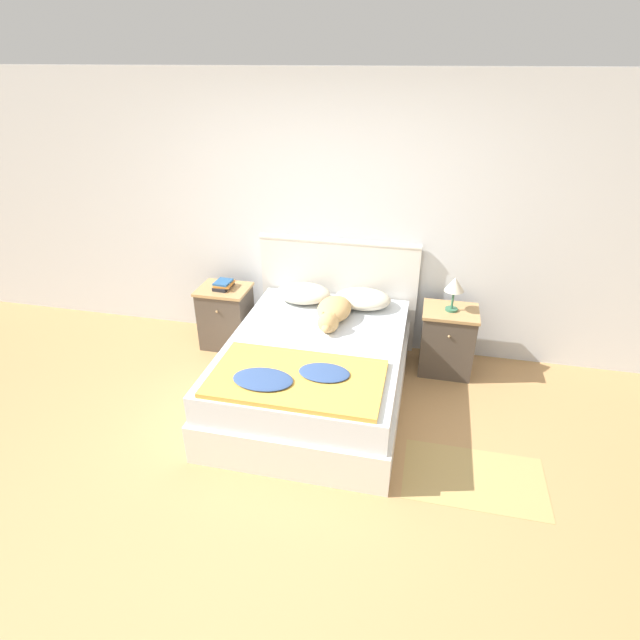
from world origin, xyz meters
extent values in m
plane|color=tan|center=(0.00, 0.00, 0.00)|extent=(16.00, 16.00, 0.00)
cube|color=silver|center=(0.00, 2.13, 1.27)|extent=(9.00, 0.06, 2.55)
cube|color=silver|center=(0.06, 1.07, 0.16)|extent=(1.46, 1.93, 0.32)
cube|color=silver|center=(0.06, 1.07, 0.44)|extent=(1.40, 1.87, 0.24)
cube|color=silver|center=(0.06, 2.06, 0.54)|extent=(1.54, 0.04, 1.08)
cylinder|color=silver|center=(0.06, 2.06, 1.08)|extent=(1.54, 0.06, 0.06)
cube|color=#4C4238|center=(-1.02, 1.77, 0.30)|extent=(0.46, 0.38, 0.60)
cube|color=tan|center=(-1.02, 1.77, 0.61)|extent=(0.49, 0.41, 0.03)
sphere|color=tan|center=(-1.02, 1.57, 0.47)|extent=(0.02, 0.02, 0.02)
cube|color=#4C4238|center=(1.14, 1.77, 0.30)|extent=(0.46, 0.38, 0.60)
cube|color=tan|center=(1.14, 1.77, 0.61)|extent=(0.49, 0.41, 0.03)
sphere|color=tan|center=(1.14, 1.57, 0.47)|extent=(0.02, 0.02, 0.02)
ellipsoid|color=beige|center=(-0.23, 1.79, 0.64)|extent=(0.52, 0.38, 0.16)
ellipsoid|color=beige|center=(0.34, 1.79, 0.64)|extent=(0.52, 0.38, 0.16)
cube|color=gold|center=(0.06, 0.51, 0.58)|extent=(1.24, 0.71, 0.04)
ellipsoid|color=#334C7F|center=(-0.16, 0.40, 0.61)|extent=(0.43, 0.29, 0.03)
ellipsoid|color=#334C7F|center=(0.24, 0.58, 0.61)|extent=(0.37, 0.25, 0.03)
ellipsoid|color=tan|center=(0.13, 1.52, 0.65)|extent=(0.30, 0.44, 0.17)
sphere|color=tan|center=(0.13, 1.26, 0.65)|extent=(0.18, 0.18, 0.18)
ellipsoid|color=tan|center=(0.13, 1.18, 0.64)|extent=(0.08, 0.10, 0.07)
cone|color=tan|center=(0.08, 1.27, 0.72)|extent=(0.06, 0.06, 0.06)
cone|color=tan|center=(0.18, 1.27, 0.72)|extent=(0.06, 0.06, 0.06)
ellipsoid|color=tan|center=(0.17, 1.70, 0.60)|extent=(0.15, 0.20, 0.06)
cube|color=#232328|center=(-1.02, 1.78, 0.64)|extent=(0.15, 0.23, 0.03)
cube|color=orange|center=(-1.01, 1.78, 0.67)|extent=(0.16, 0.20, 0.02)
cube|color=#285689|center=(-1.02, 1.77, 0.69)|extent=(0.15, 0.18, 0.02)
cylinder|color=#336B4C|center=(1.14, 1.77, 0.64)|extent=(0.11, 0.11, 0.02)
cylinder|color=#336B4C|center=(1.14, 1.77, 0.73)|extent=(0.02, 0.02, 0.17)
cone|color=beige|center=(1.14, 1.77, 0.88)|extent=(0.17, 0.17, 0.12)
cube|color=tan|center=(1.36, 0.41, 0.00)|extent=(0.98, 0.59, 0.00)
camera|label=1|loc=(0.87, -2.33, 2.62)|focal=28.00mm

